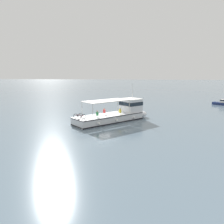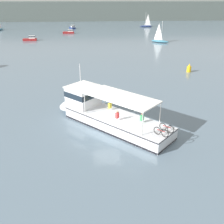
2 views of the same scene
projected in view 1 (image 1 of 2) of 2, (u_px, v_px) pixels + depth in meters
The scene contains 3 objects.
ground_plane at pixel (102, 120), 33.58m from camera, with size 400.00×400.00×0.00m, color slate.
ferry_main at pixel (117, 114), 33.27m from camera, with size 11.20×11.14×5.32m.
motorboat_near_port at pixel (222, 103), 49.23m from camera, with size 3.22×3.65×1.26m.
Camera 1 is at (32.43, 5.31, 7.15)m, focal length 35.37 mm.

